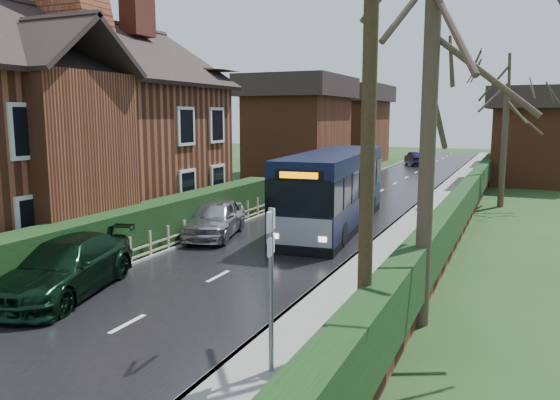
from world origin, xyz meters
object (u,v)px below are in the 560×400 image
at_px(bus, 334,190).
at_px(car_green, 64,267).
at_px(car_silver, 215,218).
at_px(bus_stop_sign, 271,268).
at_px(telegraph_pole, 367,180).
at_px(brick_house, 57,122).

relative_size(bus, car_green, 2.09).
bearing_deg(car_silver, bus_stop_sign, -69.23).
xyz_separation_m(bus, telegraph_pole, (4.74, -12.66, 2.03)).
xyz_separation_m(car_green, telegraph_pole, (8.44, -1.57, 2.86)).
xyz_separation_m(bus, bus_stop_sign, (3.20, -13.13, 0.47)).
bearing_deg(car_green, bus_stop_sign, -31.05).
xyz_separation_m(car_silver, telegraph_pole, (8.34, -9.08, 2.87)).
bearing_deg(brick_house, bus, 29.45).
bearing_deg(bus_stop_sign, car_green, 149.42).
distance_m(car_green, bus_stop_sign, 7.31).
height_order(car_silver, bus_stop_sign, bus_stop_sign).
height_order(brick_house, car_silver, brick_house).
relative_size(brick_house, car_silver, 3.45).
relative_size(bus, bus_stop_sign, 3.42).
bearing_deg(brick_house, bus_stop_sign, -31.29).
relative_size(brick_house, bus_stop_sign, 4.73).
bearing_deg(car_silver, telegraph_pole, -62.13).
bearing_deg(brick_house, telegraph_pole, -27.00).
height_order(brick_house, car_green, brick_house).
bearing_deg(car_green, telegraph_pole, -25.15).
bearing_deg(car_green, bus, 56.90).
distance_m(brick_house, bus_stop_sign, 15.08).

